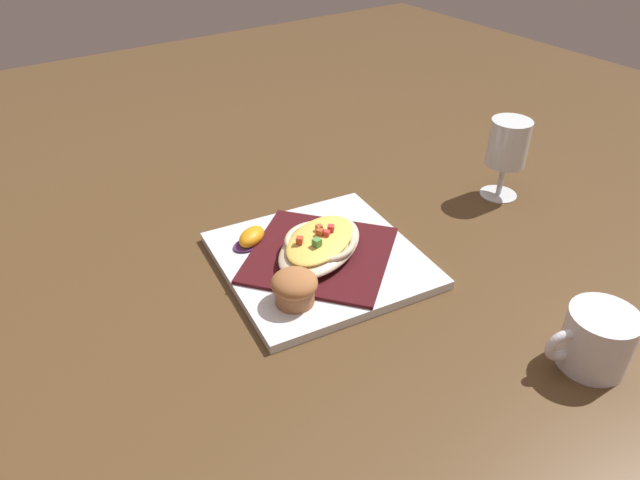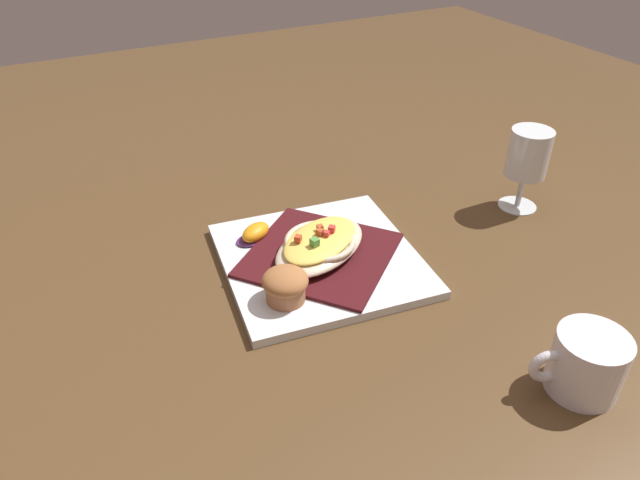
% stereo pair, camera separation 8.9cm
% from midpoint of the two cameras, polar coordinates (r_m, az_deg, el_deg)
% --- Properties ---
extents(ground_plane, '(2.60, 2.60, 0.00)m').
position_cam_midpoint_polar(ground_plane, '(0.91, -2.78, -2.40)').
color(ground_plane, brown).
extents(square_plate, '(0.33, 0.33, 0.01)m').
position_cam_midpoint_polar(square_plate, '(0.91, -2.79, -2.04)').
color(square_plate, white).
rests_on(square_plate, ground_plane).
extents(folded_napkin, '(0.29, 0.29, 0.01)m').
position_cam_midpoint_polar(folded_napkin, '(0.90, -2.81, -1.52)').
color(folded_napkin, '#431116').
rests_on(folded_napkin, square_plate).
extents(gratin_dish, '(0.21, 0.18, 0.05)m').
position_cam_midpoint_polar(gratin_dish, '(0.89, -2.85, -0.45)').
color(gratin_dish, beige).
rests_on(gratin_dish, folded_napkin).
extents(muffin, '(0.07, 0.07, 0.05)m').
position_cam_midpoint_polar(muffin, '(0.80, -5.69, -4.75)').
color(muffin, '#A26742').
rests_on(muffin, square_plate).
extents(orange_garnish, '(0.07, 0.06, 0.02)m').
position_cam_midpoint_polar(orange_garnish, '(0.94, -9.51, 0.09)').
color(orange_garnish, '#542A64').
rests_on(orange_garnish, square_plate).
extents(coffee_mug, '(0.11, 0.09, 0.08)m').
position_cam_midpoint_polar(coffee_mug, '(0.78, 22.53, -9.40)').
color(coffee_mug, white).
rests_on(coffee_mug, ground_plane).
extents(stemmed_glass, '(0.07, 0.07, 0.15)m').
position_cam_midpoint_polar(stemmed_glass, '(1.09, 15.73, 8.70)').
color(stemmed_glass, white).
rests_on(stemmed_glass, ground_plane).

